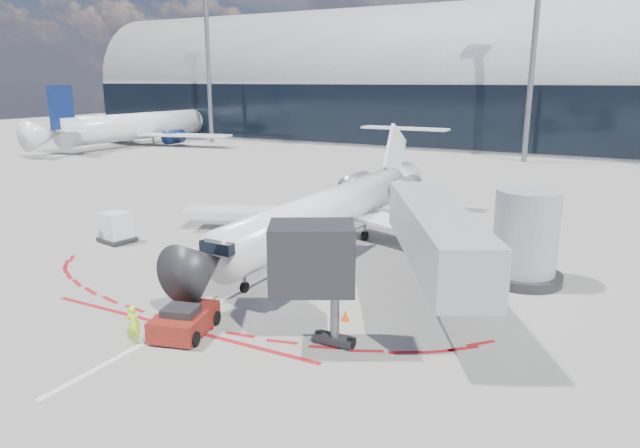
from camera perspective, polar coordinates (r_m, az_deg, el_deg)
The scene contains 13 objects.
ground at distance 33.99m, azimuth -1.33°, elevation -3.13°, with size 260.00×260.00×0.00m, color slate.
apron_centerline at distance 35.67m, azimuth 0.24°, elevation -2.28°, with size 0.25×40.00×0.01m, color silver.
apron_stop_bar at distance 25.23m, azimuth -14.36°, elevation -9.91°, with size 14.00×0.25×0.01m, color maroon.
terminal_building at distance 94.64m, azimuth 18.68°, elevation 12.50°, with size 150.00×24.15×24.00m.
jet_bridge at distance 26.97m, azimuth 13.87°, elevation -1.52°, with size 10.03×15.20×4.90m.
light_mast_west at distance 97.64m, azimuth -11.10°, elevation 15.33°, with size 0.70×0.70×25.00m, color slate.
light_mast_centre at distance 77.12m, azimuth 20.50°, elevation 15.10°, with size 0.70×0.70×25.00m, color slate.
regional_jet at distance 36.07m, azimuth 1.61°, elevation 1.70°, with size 22.47×27.70×6.94m.
pushback_tug at distance 24.33m, azimuth -13.41°, elevation -9.37°, with size 2.68×4.91×1.25m.
ramp_worker at distance 23.95m, azimuth -18.14°, elevation -9.49°, with size 0.57×0.38×1.58m, color #BEFF1A.
uld_container at distance 38.75m, azimuth -19.72°, elevation -0.33°, with size 2.35×2.10×1.94m.
safety_cone_right at distance 24.97m, azimuth 2.55°, elevation -9.12°, with size 0.35×0.35×0.48m, color #DE4004.
bg_airliner_0 at distance 97.72m, azimuth -17.11°, elevation 11.12°, with size 36.67×38.83×11.86m, color silver, non-canonical shape.
Camera 1 is at (15.86, -28.31, 10.12)m, focal length 32.00 mm.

